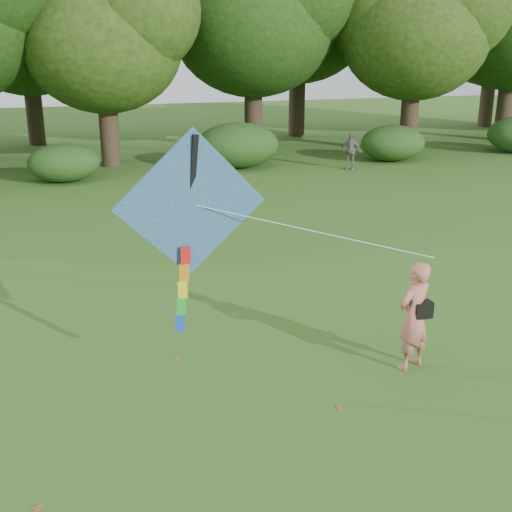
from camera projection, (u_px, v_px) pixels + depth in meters
name	position (u px, v px, depth m)	size (l,w,h in m)	color
ground	(378.00, 378.00, 9.88)	(100.00, 100.00, 0.00)	#265114
man_kite_flyer	(414.00, 316.00, 9.96)	(0.64, 0.42, 1.77)	#C06A5A
bystander_right	(350.00, 151.00, 26.37)	(0.89, 0.37, 1.51)	gray
crossbody_bag	(422.00, 309.00, 9.93)	(0.43, 0.20, 0.71)	black
flying_kite	(191.00, 208.00, 8.88)	(4.70, 0.86, 3.00)	#24599F
tree_line	(178.00, 29.00, 29.30)	(54.70, 15.30, 9.48)	#3A2D1E
shrub_band	(149.00, 153.00, 25.31)	(39.15, 3.22, 1.88)	#264919
fallen_leaves	(304.00, 289.00, 13.48)	(11.12, 15.39, 0.01)	brown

